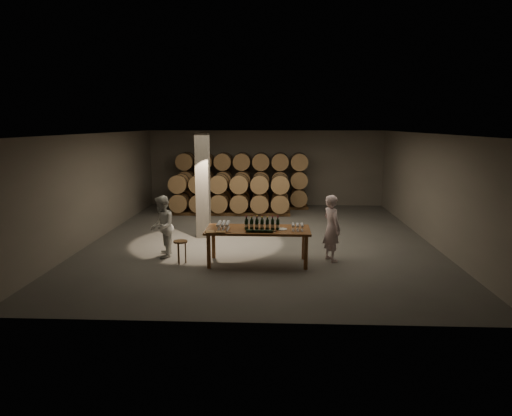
{
  "coord_description": "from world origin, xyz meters",
  "views": [
    {
      "loc": [
        0.45,
        -13.58,
        3.49
      ],
      "look_at": [
        -0.12,
        -0.74,
        1.1
      ],
      "focal_mm": 32.0,
      "sensor_mm": 36.0,
      "label": 1
    }
  ],
  "objects_px": {
    "notebook_near": "(221,232)",
    "tasting_table": "(258,233)",
    "stool": "(181,245)",
    "person_woman": "(162,227)",
    "plate": "(282,229)",
    "bottle_cluster": "(262,224)",
    "person_man": "(332,228)"
  },
  "relations": [
    {
      "from": "stool",
      "to": "person_man",
      "type": "xyz_separation_m",
      "value": [
        3.82,
        0.42,
        0.38
      ]
    },
    {
      "from": "tasting_table",
      "to": "stool",
      "type": "height_order",
      "value": "tasting_table"
    },
    {
      "from": "stool",
      "to": "person_woman",
      "type": "xyz_separation_m",
      "value": [
        -0.6,
        0.55,
        0.34
      ]
    },
    {
      "from": "notebook_near",
      "to": "tasting_table",
      "type": "bearing_deg",
      "value": 27.88
    },
    {
      "from": "tasting_table",
      "to": "bottle_cluster",
      "type": "distance_m",
      "value": 0.25
    },
    {
      "from": "plate",
      "to": "notebook_near",
      "type": "height_order",
      "value": "notebook_near"
    },
    {
      "from": "plate",
      "to": "person_man",
      "type": "height_order",
      "value": "person_man"
    },
    {
      "from": "person_woman",
      "to": "bottle_cluster",
      "type": "bearing_deg",
      "value": 70.36
    },
    {
      "from": "person_man",
      "to": "person_woman",
      "type": "xyz_separation_m",
      "value": [
        -4.42,
        0.13,
        -0.04
      ]
    },
    {
      "from": "person_woman",
      "to": "stool",
      "type": "bearing_deg",
      "value": 38.57
    },
    {
      "from": "tasting_table",
      "to": "person_man",
      "type": "height_order",
      "value": "person_man"
    },
    {
      "from": "stool",
      "to": "bottle_cluster",
      "type": "bearing_deg",
      "value": 1.28
    },
    {
      "from": "tasting_table",
      "to": "notebook_near",
      "type": "relative_size",
      "value": 11.48
    },
    {
      "from": "plate",
      "to": "notebook_near",
      "type": "distance_m",
      "value": 1.53
    },
    {
      "from": "stool",
      "to": "person_man",
      "type": "bearing_deg",
      "value": 6.3
    },
    {
      "from": "bottle_cluster",
      "to": "person_man",
      "type": "relative_size",
      "value": 0.5
    },
    {
      "from": "bottle_cluster",
      "to": "tasting_table",
      "type": "bearing_deg",
      "value": 164.59
    },
    {
      "from": "tasting_table",
      "to": "notebook_near",
      "type": "height_order",
      "value": "notebook_near"
    },
    {
      "from": "notebook_near",
      "to": "stool",
      "type": "height_order",
      "value": "notebook_near"
    },
    {
      "from": "notebook_near",
      "to": "person_woman",
      "type": "xyz_separation_m",
      "value": [
        -1.66,
        0.92,
        -0.09
      ]
    },
    {
      "from": "bottle_cluster",
      "to": "person_man",
      "type": "bearing_deg",
      "value": 12.0
    },
    {
      "from": "plate",
      "to": "person_man",
      "type": "distance_m",
      "value": 1.34
    },
    {
      "from": "notebook_near",
      "to": "person_woman",
      "type": "height_order",
      "value": "person_woman"
    },
    {
      "from": "plate",
      "to": "person_woman",
      "type": "xyz_separation_m",
      "value": [
        -3.14,
        0.52,
        -0.09
      ]
    },
    {
      "from": "person_woman",
      "to": "person_man",
      "type": "bearing_deg",
      "value": 79.47
    },
    {
      "from": "stool",
      "to": "person_man",
      "type": "relative_size",
      "value": 0.34
    },
    {
      "from": "bottle_cluster",
      "to": "person_woman",
      "type": "xyz_separation_m",
      "value": [
        -2.65,
        0.5,
        -0.2
      ]
    },
    {
      "from": "tasting_table",
      "to": "stool",
      "type": "xyz_separation_m",
      "value": [
        -1.94,
        -0.08,
        -0.32
      ]
    },
    {
      "from": "tasting_table",
      "to": "plate",
      "type": "bearing_deg",
      "value": -4.55
    },
    {
      "from": "plate",
      "to": "person_man",
      "type": "relative_size",
      "value": 0.16
    },
    {
      "from": "notebook_near",
      "to": "person_man",
      "type": "bearing_deg",
      "value": 16.83
    },
    {
      "from": "plate",
      "to": "notebook_near",
      "type": "xyz_separation_m",
      "value": [
        -1.48,
        -0.4,
        0.01
      ]
    }
  ]
}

